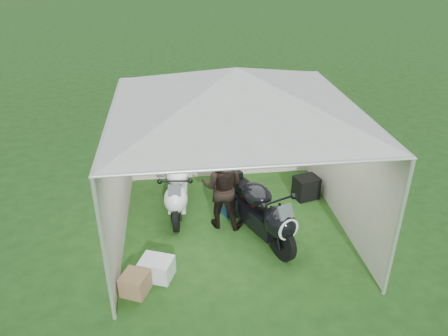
{
  "coord_description": "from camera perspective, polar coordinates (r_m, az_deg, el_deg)",
  "views": [
    {
      "loc": [
        -1.01,
        -6.62,
        4.78
      ],
      "look_at": [
        -0.15,
        0.35,
        1.06
      ],
      "focal_mm": 35.0,
      "sensor_mm": 36.0,
      "label": 1
    }
  ],
  "objects": [
    {
      "name": "crate_0",
      "position": [
        7.13,
        -8.78,
        -12.81
      ],
      "size": [
        0.6,
        0.54,
        0.33
      ],
      "primitive_type": "cube",
      "rotation": [
        0.0,
        0.0,
        -0.38
      ],
      "color": "silver",
      "rests_on": "ground"
    },
    {
      "name": "motorcycle_white",
      "position": [
        8.38,
        -6.07,
        -2.73
      ],
      "size": [
        0.54,
        1.94,
        0.95
      ],
      "rotation": [
        0.0,
        0.0,
        -0.09
      ],
      "color": "black",
      "rests_on": "ground"
    },
    {
      "name": "motorcycle_black",
      "position": [
        7.62,
        4.92,
        -5.62
      ],
      "size": [
        1.09,
        2.0,
        1.05
      ],
      "rotation": [
        0.0,
        0.0,
        0.4
      ],
      "color": "black",
      "rests_on": "ground"
    },
    {
      "name": "ground",
      "position": [
        8.23,
        1.34,
        -7.61
      ],
      "size": [
        80.0,
        80.0,
        0.0
      ],
      "primitive_type": "plane",
      "color": "#1A3E13",
      "rests_on": "ground"
    },
    {
      "name": "equipment_box",
      "position": [
        9.12,
        10.68,
        -2.51
      ],
      "size": [
        0.55,
        0.49,
        0.47
      ],
      "primitive_type": "cube",
      "rotation": [
        0.0,
        0.0,
        0.27
      ],
      "color": "black",
      "rests_on": "ground"
    },
    {
      "name": "paddock_stand",
      "position": [
        8.53,
        1.11,
        -4.93
      ],
      "size": [
        0.48,
        0.4,
        0.31
      ],
      "primitive_type": "cube",
      "rotation": [
        0.0,
        0.0,
        0.4
      ],
      "color": "blue",
      "rests_on": "ground"
    },
    {
      "name": "person_dark_jacket",
      "position": [
        7.86,
        -0.2,
        -2.44
      ],
      "size": [
        0.94,
        0.83,
        1.62
      ],
      "primitive_type": "imported",
      "rotation": [
        0.0,
        0.0,
        2.82
      ],
      "color": "black",
      "rests_on": "ground"
    },
    {
      "name": "crate_1",
      "position": [
        6.93,
        -11.52,
        -14.55
      ],
      "size": [
        0.49,
        0.49,
        0.33
      ],
      "primitive_type": "cube",
      "rotation": [
        0.0,
        0.0,
        -0.42
      ],
      "color": "olive",
      "rests_on": "ground"
    },
    {
      "name": "canopy_tent",
      "position": [
        7.09,
        1.52,
        9.76
      ],
      "size": [
        5.66,
        5.66,
        3.0
      ],
      "color": "silver",
      "rests_on": "ground"
    },
    {
      "name": "person_blue_jacket",
      "position": [
        8.62,
        0.48,
        1.55
      ],
      "size": [
        0.58,
        0.77,
        1.9
      ],
      "primitive_type": "imported",
      "rotation": [
        0.0,
        0.0,
        -1.76
      ],
      "color": "#535679",
      "rests_on": "ground"
    }
  ]
}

